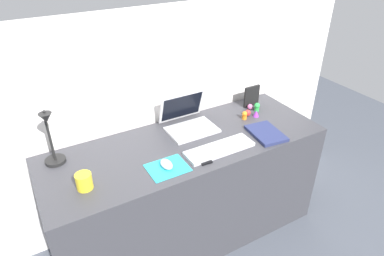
{
  "coord_description": "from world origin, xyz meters",
  "views": [
    {
      "loc": [
        -0.8,
        -1.48,
        1.85
      ],
      "look_at": [
        0.04,
        0.0,
        0.83
      ],
      "focal_mm": 32.01,
      "sensor_mm": 36.0,
      "label": 1
    }
  ],
  "objects": [
    {
      "name": "toy_figurine_red",
      "position": [
        0.52,
        0.08,
        0.76
      ],
      "size": [
        0.04,
        0.04,
        0.04
      ],
      "primitive_type": "ellipsoid",
      "color": "red",
      "rests_on": "desk"
    },
    {
      "name": "toy_figurine_green",
      "position": [
        0.61,
        0.11,
        0.77
      ],
      "size": [
        0.04,
        0.04,
        0.06
      ],
      "color": "green",
      "rests_on": "desk"
    },
    {
      "name": "desk_lamp",
      "position": [
        -0.71,
        0.15,
        0.9
      ],
      "size": [
        0.11,
        0.17,
        0.35
      ],
      "color": "black",
      "rests_on": "desk"
    },
    {
      "name": "ground_plane",
      "position": [
        0.0,
        0.0,
        0.0
      ],
      "size": [
        6.0,
        6.0,
        0.0
      ],
      "primitive_type": "plane",
      "color": "#474C56"
    },
    {
      "name": "desk",
      "position": [
        0.0,
        0.0,
        0.37
      ],
      "size": [
        1.69,
        0.61,
        0.74
      ],
      "primitive_type": "cube",
      "color": "#38383D",
      "rests_on": "ground_plane"
    },
    {
      "name": "laptop",
      "position": [
        0.1,
        0.16,
        0.79
      ],
      "size": [
        0.3,
        0.28,
        0.21
      ],
      "color": "silver",
      "rests_on": "desk"
    },
    {
      "name": "cell_phone",
      "position": [
        0.0,
        -0.18,
        0.74
      ],
      "size": [
        0.07,
        0.13,
        0.01
      ],
      "primitive_type": "cube",
      "rotation": [
        0.0,
        0.0,
        -0.05
      ],
      "color": "black",
      "rests_on": "desk"
    },
    {
      "name": "mousepad",
      "position": [
        -0.2,
        -0.16,
        0.74
      ],
      "size": [
        0.21,
        0.17,
        0.0
      ],
      "primitive_type": "cube",
      "color": "#28B7CC",
      "rests_on": "desk"
    },
    {
      "name": "toy_figurine_purple",
      "position": [
        0.56,
        0.05,
        0.76
      ],
      "size": [
        0.04,
        0.04,
        0.04
      ],
      "primitive_type": "cone",
      "color": "purple",
      "rests_on": "desk"
    },
    {
      "name": "coffee_mug",
      "position": [
        -0.62,
        -0.11,
        0.78
      ],
      "size": [
        0.08,
        0.08,
        0.08
      ],
      "primitive_type": "cylinder",
      "color": "yellow",
      "rests_on": "desk"
    },
    {
      "name": "mouse",
      "position": [
        -0.21,
        -0.16,
        0.76
      ],
      "size": [
        0.06,
        0.1,
        0.03
      ],
      "primitive_type": "ellipsoid",
      "color": "silver",
      "rests_on": "mousepad"
    },
    {
      "name": "back_wall",
      "position": [
        0.0,
        0.34,
        0.73
      ],
      "size": [
        2.89,
        0.05,
        1.46
      ],
      "primitive_type": "cube",
      "color": "silver",
      "rests_on": "ground_plane"
    },
    {
      "name": "notebook_pad",
      "position": [
        0.47,
        -0.16,
        0.75
      ],
      "size": [
        0.2,
        0.26,
        0.02
      ],
      "primitive_type": "cube",
      "rotation": [
        0.0,
        0.0,
        -0.12
      ],
      "color": "navy",
      "rests_on": "desk"
    },
    {
      "name": "keyboard",
      "position": [
        0.13,
        -0.16,
        0.75
      ],
      "size": [
        0.41,
        0.13,
        0.02
      ],
      "primitive_type": "cube",
      "color": "silver",
      "rests_on": "desk"
    },
    {
      "name": "toy_figurine_orange",
      "position": [
        0.47,
        0.06,
        0.77
      ],
      "size": [
        0.03,
        0.03,
        0.06
      ],
      "color": "orange",
      "rests_on": "desk"
    },
    {
      "name": "picture_frame",
      "position": [
        0.63,
        0.19,
        0.81
      ],
      "size": [
        0.12,
        0.02,
        0.15
      ],
      "primitive_type": "cube",
      "color": "black",
      "rests_on": "desk"
    },
    {
      "name": "toy_figurine_pink",
      "position": [
        0.59,
        0.15,
        0.76
      ],
      "size": [
        0.03,
        0.03,
        0.04
      ],
      "primitive_type": "ellipsoid",
      "color": "pink",
      "rests_on": "desk"
    }
  ]
}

